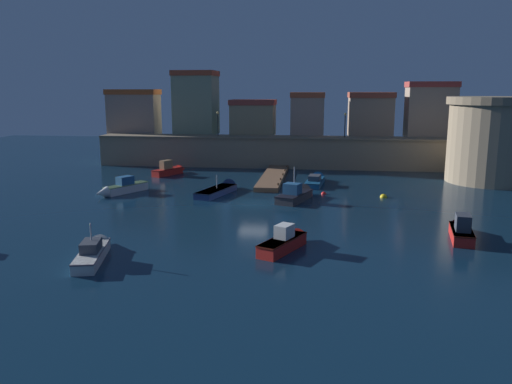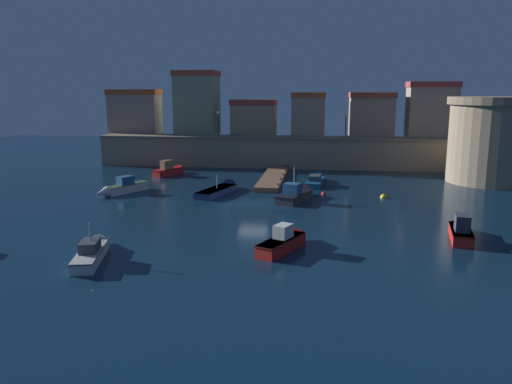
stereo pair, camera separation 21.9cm
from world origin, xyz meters
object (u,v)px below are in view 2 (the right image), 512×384
(moored_boat_2, at_px, (286,240))
(moored_boat_8, at_px, (298,194))
(moored_boat_4, at_px, (94,250))
(mooring_buoy_0, at_px, (384,198))
(moored_boat_3, at_px, (222,189))
(moored_boat_1, at_px, (122,188))
(moored_boat_5, at_px, (460,230))
(moored_boat_0, at_px, (171,170))
(quay_lamp_1, at_px, (346,121))
(mooring_buoy_1, at_px, (324,194))
(quay_lamp_0, at_px, (219,119))
(fortress_tower, at_px, (494,140))
(moored_boat_7, at_px, (316,180))

(moored_boat_2, height_order, moored_boat_8, moored_boat_8)
(moored_boat_4, distance_m, moored_boat_8, 21.20)
(mooring_buoy_0, bearing_deg, moored_boat_3, 178.28)
(moored_boat_1, relative_size, moored_boat_5, 1.10)
(moored_boat_1, distance_m, moored_boat_3, 9.62)
(moored_boat_2, height_order, moored_boat_5, moored_boat_5)
(moored_boat_0, xyz_separation_m, moored_boat_8, (15.48, -11.81, -0.06))
(quay_lamp_1, relative_size, moored_boat_1, 0.53)
(moored_boat_0, height_order, moored_boat_2, moored_boat_0)
(moored_boat_8, height_order, mooring_buoy_0, moored_boat_8)
(moored_boat_8, height_order, mooring_buoy_1, moored_boat_8)
(mooring_buoy_0, bearing_deg, moored_boat_2, -115.02)
(quay_lamp_0, xyz_separation_m, moored_boat_5, (22.78, -30.48, -5.44))
(moored_boat_2, distance_m, moored_boat_8, 14.88)
(fortress_tower, distance_m, moored_boat_8, 23.39)
(moored_boat_8, bearing_deg, quay_lamp_1, 5.54)
(moored_boat_3, xyz_separation_m, moored_boat_7, (8.96, 6.13, 0.05))
(moored_boat_7, distance_m, moored_boat_8, 8.42)
(quay_lamp_1, height_order, moored_boat_0, quay_lamp_1)
(fortress_tower, distance_m, moored_boat_1, 38.74)
(quay_lamp_1, distance_m, moored_boat_0, 22.34)
(quay_lamp_1, distance_m, moored_boat_4, 41.10)
(quay_lamp_0, distance_m, mooring_buoy_0, 26.78)
(moored_boat_3, distance_m, moored_boat_7, 10.86)
(moored_boat_4, height_order, mooring_buoy_0, moored_boat_4)
(moored_boat_7, height_order, mooring_buoy_0, moored_boat_7)
(fortress_tower, bearing_deg, moored_boat_5, -110.91)
(moored_boat_4, height_order, moored_boat_5, moored_boat_4)
(moored_boat_5, xyz_separation_m, moored_boat_7, (-9.95, 19.33, -0.21))
(quay_lamp_0, distance_m, mooring_buoy_1, 22.59)
(fortress_tower, distance_m, moored_boat_0, 35.74)
(fortress_tower, height_order, moored_boat_1, fortress_tower)
(mooring_buoy_1, bearing_deg, moored_boat_4, -123.38)
(quay_lamp_1, height_order, moored_boat_1, quay_lamp_1)
(moored_boat_3, distance_m, moored_boat_4, 20.52)
(moored_boat_3, bearing_deg, fortress_tower, -55.65)
(quay_lamp_1, height_order, mooring_buoy_0, quay_lamp_1)
(quay_lamp_1, xyz_separation_m, mooring_buoy_0, (3.01, -17.74, -5.96))
(moored_boat_7, distance_m, mooring_buoy_0, 9.12)
(moored_boat_0, xyz_separation_m, moored_boat_2, (15.56, -26.68, -0.03))
(moored_boat_4, relative_size, moored_boat_5, 1.24)
(moored_boat_7, bearing_deg, quay_lamp_1, -10.28)
(quay_lamp_1, height_order, moored_boat_5, quay_lamp_1)
(moored_boat_0, xyz_separation_m, moored_boat_4, (4.31, -29.83, -0.12))
(moored_boat_3, relative_size, moored_boat_5, 1.40)
(mooring_buoy_1, bearing_deg, moored_boat_8, -133.35)
(mooring_buoy_0, bearing_deg, moored_boat_8, -167.76)
(moored_boat_3, relative_size, moored_boat_7, 1.10)
(fortress_tower, bearing_deg, quay_lamp_1, 152.08)
(fortress_tower, relative_size, moored_boat_2, 1.82)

